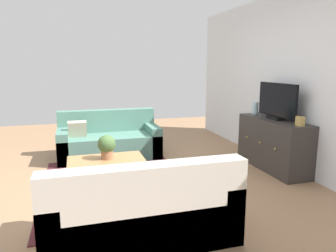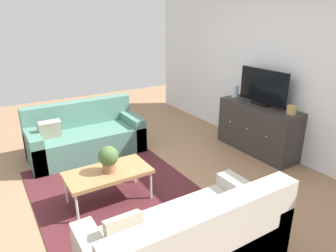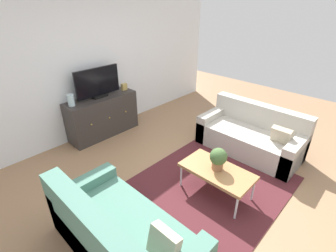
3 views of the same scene
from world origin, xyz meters
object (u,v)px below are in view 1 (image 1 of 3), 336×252
object	(u,v)px
couch_left_side	(109,141)
mantel_clock	(300,121)
flat_screen_tv	(277,101)
potted_plant	(107,146)
coffee_table	(106,161)
tv_console	(273,144)
couch_right_side	(142,214)
glass_vase	(255,108)

from	to	relation	value
couch_left_side	mantel_clock	world-z (taller)	mantel_clock
flat_screen_tv	potted_plant	bearing A→B (deg)	-87.40
coffee_table	mantel_clock	size ratio (longest dim) A/B	7.39
potted_plant	tv_console	bearing A→B (deg)	92.62
couch_left_side	couch_right_side	size ratio (longest dim) A/B	1.00
mantel_clock	couch_left_side	bearing A→B (deg)	-129.42
couch_right_side	flat_screen_tv	world-z (taller)	flat_screen_tv
tv_console	flat_screen_tv	world-z (taller)	flat_screen_tv
coffee_table	tv_console	distance (m)	2.56
potted_plant	glass_vase	distance (m)	2.65
potted_plant	tv_console	world-z (taller)	tv_console
flat_screen_tv	mantel_clock	world-z (taller)	flat_screen_tv
couch_left_side	coffee_table	distance (m)	1.51
tv_console	glass_vase	distance (m)	0.74
tv_console	flat_screen_tv	size ratio (longest dim) A/B	1.55
couch_left_side	couch_right_side	xyz separation A→B (m)	(2.87, 0.00, 0.00)
coffee_table	tv_console	xyz separation A→B (m)	(-0.10, 2.56, 0.02)
couch_right_side	tv_console	distance (m)	2.80
couch_right_side	tv_console	size ratio (longest dim) A/B	1.25
couch_right_side	potted_plant	distance (m)	1.40
flat_screen_tv	glass_vase	bearing A→B (deg)	-177.96
potted_plant	glass_vase	size ratio (longest dim) A/B	1.53
potted_plant	tv_console	xyz separation A→B (m)	(-0.12, 2.54, -0.19)
coffee_table	glass_vase	bearing A→B (deg)	104.50
flat_screen_tv	tv_console	bearing A→B (deg)	-90.00
tv_console	mantel_clock	size ratio (longest dim) A/B	10.48
potted_plant	couch_left_side	bearing A→B (deg)	173.61
couch_left_side	tv_console	xyz separation A→B (m)	(1.39, 2.37, 0.12)
coffee_table	potted_plant	distance (m)	0.21
flat_screen_tv	mantel_clock	xyz separation A→B (m)	(0.56, -0.02, -0.21)
flat_screen_tv	glass_vase	world-z (taller)	flat_screen_tv
potted_plant	coffee_table	bearing A→B (deg)	-140.66
coffee_table	potted_plant	bearing A→B (deg)	39.34
coffee_table	flat_screen_tv	bearing A→B (deg)	92.22
couch_right_side	coffee_table	size ratio (longest dim) A/B	1.78
coffee_table	tv_console	world-z (taller)	tv_console
tv_console	flat_screen_tv	bearing A→B (deg)	90.00
couch_left_side	potted_plant	distance (m)	1.55
couch_right_side	mantel_clock	distance (m)	2.61
couch_left_side	potted_plant	bearing A→B (deg)	-6.39
couch_left_side	mantel_clock	bearing A→B (deg)	50.58
glass_vase	flat_screen_tv	bearing A→B (deg)	2.04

